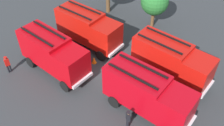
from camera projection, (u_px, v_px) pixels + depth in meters
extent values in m
plane|color=#2D3033|center=(112.00, 74.00, 23.67)|extent=(47.42, 47.42, 0.00)
cube|color=#B5060D|center=(72.00, 65.00, 21.52)|extent=(2.48, 2.74, 2.60)
cube|color=#8C9EAD|center=(80.00, 67.00, 20.81)|extent=(0.33, 2.12, 1.46)
cube|color=#B5060D|center=(46.00, 47.00, 23.10)|extent=(5.06, 3.05, 2.90)
cube|color=black|center=(49.00, 30.00, 22.44)|extent=(4.30, 0.63, 0.12)
cube|color=black|center=(36.00, 37.00, 21.66)|extent=(4.30, 0.63, 0.12)
cube|color=silver|center=(83.00, 80.00, 21.71)|extent=(0.48, 2.38, 0.28)
cylinder|color=black|center=(85.00, 71.00, 23.15)|extent=(1.13, 0.48, 1.10)
cylinder|color=black|center=(65.00, 86.00, 21.77)|extent=(1.13, 0.48, 1.10)
cylinder|color=black|center=(50.00, 50.00, 25.49)|extent=(1.13, 0.48, 1.10)
cylinder|color=black|center=(31.00, 62.00, 24.12)|extent=(1.13, 0.48, 1.10)
cube|color=#B00611|center=(176.00, 109.00, 17.99)|extent=(2.41, 2.68, 2.60)
cube|color=#8C9EAD|center=(191.00, 114.00, 17.30)|extent=(0.26, 2.12, 1.46)
cube|color=#B00611|center=(136.00, 85.00, 19.50)|extent=(5.00, 2.91, 2.90)
cube|color=black|center=(143.00, 66.00, 18.86)|extent=(4.31, 0.49, 0.12)
cube|color=black|center=(132.00, 76.00, 18.05)|extent=(4.31, 0.49, 0.12)
cylinder|color=black|center=(182.00, 113.00, 19.64)|extent=(1.13, 0.44, 1.10)
cylinder|color=black|center=(131.00, 85.00, 21.89)|extent=(1.13, 0.44, 1.10)
cylinder|color=black|center=(114.00, 102.00, 20.48)|extent=(1.13, 0.44, 1.10)
cube|color=#B3110A|center=(107.00, 37.00, 24.59)|extent=(2.39, 2.67, 2.60)
cube|color=#8C9EAD|center=(115.00, 38.00, 23.90)|extent=(0.25, 2.12, 1.46)
cube|color=#B3110A|center=(81.00, 23.00, 26.08)|extent=(4.98, 2.88, 2.90)
cube|color=black|center=(84.00, 7.00, 25.44)|extent=(4.32, 0.47, 0.12)
cube|color=black|center=(74.00, 13.00, 24.63)|extent=(4.32, 0.47, 0.12)
cube|color=silver|center=(116.00, 50.00, 24.81)|extent=(0.39, 2.38, 0.28)
cylinder|color=black|center=(116.00, 44.00, 26.24)|extent=(1.12, 0.44, 1.10)
cylinder|color=black|center=(101.00, 56.00, 24.83)|extent=(1.12, 0.44, 1.10)
cylinder|color=black|center=(81.00, 28.00, 28.47)|extent=(1.12, 0.44, 1.10)
cylinder|color=black|center=(66.00, 38.00, 27.06)|extent=(1.12, 0.44, 1.10)
cube|color=#B9100B|center=(197.00, 73.00, 20.76)|extent=(2.48, 2.74, 2.60)
cube|color=#8C9EAD|center=(210.00, 76.00, 20.05)|extent=(0.33, 2.12, 1.46)
cube|color=#B9100B|center=(161.00, 54.00, 22.34)|extent=(5.06, 3.06, 2.90)
cube|color=black|center=(168.00, 36.00, 21.68)|extent=(4.30, 0.63, 0.12)
cube|color=black|center=(159.00, 44.00, 20.90)|extent=(4.30, 0.63, 0.12)
cube|color=silver|center=(207.00, 89.00, 20.95)|extent=(0.48, 2.38, 0.28)
cylinder|color=black|center=(201.00, 79.00, 22.39)|extent=(1.13, 0.48, 1.10)
cylinder|color=black|center=(189.00, 95.00, 21.01)|extent=(1.13, 0.48, 1.10)
cylinder|color=black|center=(155.00, 56.00, 24.73)|extent=(1.13, 0.48, 1.10)
cylinder|color=black|center=(141.00, 69.00, 23.36)|extent=(1.13, 0.48, 1.10)
cylinder|color=black|center=(8.00, 69.00, 23.58)|extent=(0.16, 0.16, 0.84)
cylinder|color=black|center=(10.00, 68.00, 23.68)|extent=(0.16, 0.16, 0.84)
cube|color=#B7140F|center=(7.00, 62.00, 23.11)|extent=(0.38, 0.48, 0.73)
sphere|color=brown|center=(5.00, 58.00, 22.79)|extent=(0.24, 0.24, 0.24)
cylinder|color=#B7140F|center=(5.00, 58.00, 22.72)|extent=(0.30, 0.30, 0.07)
cylinder|color=black|center=(127.00, 122.00, 19.15)|extent=(0.16, 0.16, 0.84)
cylinder|color=black|center=(128.00, 124.00, 18.99)|extent=(0.16, 0.16, 0.84)
cube|color=black|center=(128.00, 117.00, 18.55)|extent=(0.47, 0.47, 0.73)
sphere|color=brown|center=(128.00, 113.00, 18.23)|extent=(0.24, 0.24, 0.24)
cylinder|color=black|center=(128.00, 112.00, 18.16)|extent=(0.30, 0.30, 0.07)
cylinder|color=brown|center=(108.00, 3.00, 31.38)|extent=(0.51, 0.51, 2.54)
cylinder|color=brown|center=(153.00, 19.00, 29.08)|extent=(0.39, 0.39, 1.94)
sphere|color=#236628|center=(155.00, 1.00, 27.55)|extent=(3.10, 3.10, 3.10)
cone|color=#F2600C|center=(90.00, 30.00, 28.57)|extent=(0.44, 0.44, 0.62)
cone|color=#F2600C|center=(94.00, 60.00, 24.63)|extent=(0.48, 0.48, 0.68)
cone|color=#F2600C|center=(114.00, 69.00, 23.69)|extent=(0.50, 0.50, 0.72)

